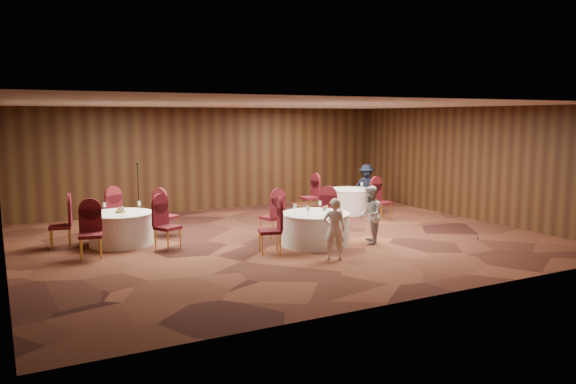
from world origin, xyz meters
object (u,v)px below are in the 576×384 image
mic_stand (139,205)px  woman_a (334,229)px  table_left (121,228)px  table_right (351,201)px  woman_b (370,215)px  table_main (315,229)px  man_c (366,186)px

mic_stand → woman_a: bearing=-66.3°
table_left → mic_stand: (0.98, 2.50, 0.12)m
table_right → woman_b: 4.18m
woman_b → table_left: bearing=-85.3°
table_main → woman_b: bearing=-21.7°
table_right → woman_a: woman_a is taller
table_left → woman_b: bearing=-26.7°
mic_stand → woman_a: mic_stand is taller
table_left → table_right: bearing=9.0°
table_left → mic_stand: mic_stand is taller
woman_b → table_main: bearing=-80.3°
mic_stand → table_left: bearing=-111.3°
woman_a → woman_b: 1.75m
mic_stand → man_c: mic_stand is taller
table_main → mic_stand: (-2.94, 4.60, 0.12)m
table_left → woman_b: (5.10, -2.56, 0.30)m
table_right → woman_a: (-3.48, -4.55, 0.26)m
table_left → table_right: same height
woman_a → man_c: 6.90m
table_right → woman_b: woman_b is taller
table_main → man_c: size_ratio=1.13×
table_left → woman_a: woman_a is taller
table_left → table_right: size_ratio=1.08×
woman_a → man_c: (4.53, 5.21, 0.06)m
table_right → man_c: size_ratio=0.96×
table_left → man_c: bearing=12.4°
table_left → woman_b: size_ratio=1.08×
table_main → woman_b: 1.31m
table_main → table_right: size_ratio=1.17×
woman_b → man_c: size_ratio=0.96×
table_main → table_right: 4.50m
table_left → woman_a: 4.97m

